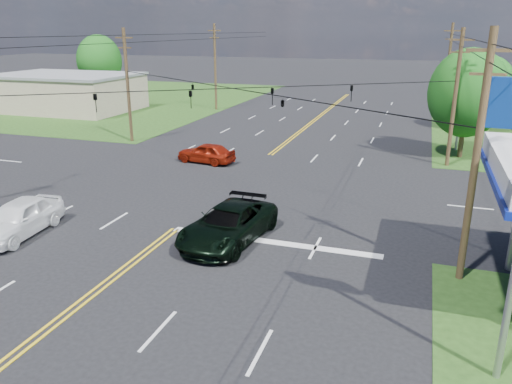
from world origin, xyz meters
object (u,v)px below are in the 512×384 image
(pole_ne, at_px, (455,97))
(pole_left_far, at_px, (215,66))
(tree_right_a, at_px, (468,93))
(tree_far_l, at_px, (99,61))
(pole_nw, at_px, (128,84))
(retail_nw, at_px, (66,93))
(pole_se, at_px, (476,158))
(tree_right_b, at_px, (487,86))
(suv_black, at_px, (228,225))
(pickup_white, at_px, (19,218))
(pole_right_far, at_px, (448,72))
(pickup_dkgreen, at_px, (228,224))

(pole_ne, height_order, pole_left_far, pole_left_far)
(tree_right_a, xyz_separation_m, tree_far_l, (-46.00, 20.00, 0.33))
(pole_nw, bearing_deg, retail_nw, 142.59)
(retail_nw, xyz_separation_m, pole_se, (43.00, -31.00, 2.92))
(pole_nw, bearing_deg, pole_ne, 0.00)
(pole_ne, bearing_deg, tree_right_b, 76.87)
(pole_left_far, xyz_separation_m, suv_black, (16.00, -36.50, -4.37))
(tree_right_a, bearing_deg, suv_black, -118.22)
(retail_nw, relative_size, tree_right_a, 1.96)
(pole_nw, xyz_separation_m, pickup_white, (6.28, -19.94, -4.06))
(retail_nw, relative_size, tree_right_b, 2.26)
(pole_se, xyz_separation_m, pole_left_far, (-26.00, 37.00, 0.25))
(pole_right_far, relative_size, tree_far_l, 1.15)
(tree_right_b, xyz_separation_m, tree_far_l, (-48.50, 8.00, 0.98))
(pole_left_far, height_order, pickup_dkgreen, pole_left_far)
(retail_nw, bearing_deg, pickup_white, -54.75)
(pole_nw, bearing_deg, pole_left_far, 90.00)
(pole_se, xyz_separation_m, suv_black, (-10.00, 0.50, -4.11))
(pole_se, distance_m, tree_right_b, 33.19)
(tree_right_b, distance_m, pickup_dkgreen, 35.35)
(tree_right_b, distance_m, suv_black, 35.36)
(pole_left_far, relative_size, tree_far_l, 1.15)
(pole_right_far, bearing_deg, pickup_dkgreen, -105.32)
(pickup_dkgreen, bearing_deg, tree_right_b, 74.39)
(pole_ne, relative_size, tree_far_l, 1.09)
(pole_nw, relative_size, tree_right_a, 1.16)
(pickup_dkgreen, bearing_deg, pole_ne, 67.20)
(pole_ne, height_order, tree_far_l, pole_ne)
(tree_right_a, height_order, pickup_white, tree_right_a)
(pole_ne, distance_m, tree_right_b, 15.42)
(pickup_white, bearing_deg, tree_far_l, 115.51)
(pole_se, height_order, tree_right_b, pole_se)
(pole_right_far, xyz_separation_m, tree_far_l, (-45.00, 4.00, 0.03))
(retail_nw, distance_m, tree_right_a, 45.21)
(retail_nw, relative_size, suv_black, 2.90)
(pole_left_far, bearing_deg, pole_nw, -90.00)
(tree_far_l, bearing_deg, pole_nw, -50.44)
(pole_ne, xyz_separation_m, pole_left_far, (-26.00, 19.00, 0.25))
(tree_far_l, distance_m, pickup_dkgreen, 53.71)
(pole_ne, height_order, pickup_white, pole_ne)
(pole_se, xyz_separation_m, tree_right_b, (3.50, 33.00, -0.70))
(pole_ne, bearing_deg, pole_right_far, 90.00)
(pole_ne, bearing_deg, pole_nw, 180.00)
(pole_se, relative_size, pickup_dkgreen, 1.58)
(suv_black, bearing_deg, pole_right_far, 76.20)
(pole_ne, bearing_deg, tree_far_l, 152.93)
(pole_nw, xyz_separation_m, pickup_dkgreen, (16.00, -17.50, -4.08))
(pickup_dkgreen, xyz_separation_m, suv_black, (0.00, 0.00, -0.04))
(pole_left_far, height_order, pickup_white, pole_left_far)
(retail_nw, xyz_separation_m, tree_right_b, (46.50, 2.00, 2.22))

